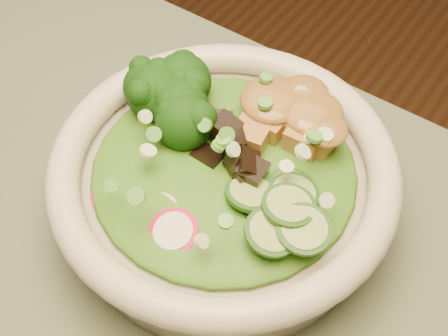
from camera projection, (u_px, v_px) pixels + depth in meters
The scene contains 9 objects.
salad_bowl at pixel (224, 184), 0.48m from camera, with size 0.27×0.27×0.07m.
lettuce_bed at pixel (224, 167), 0.47m from camera, with size 0.20×0.20×0.02m, color #1F5B13.
broccoli_florets at pixel (171, 108), 0.48m from camera, with size 0.08×0.07×0.04m, color black, non-canonical shape.
radish_slices at pixel (155, 213), 0.44m from camera, with size 0.11×0.04×0.02m, color #AE0D3E, non-canonical shape.
cucumber_slices at pixel (282, 214), 0.43m from camera, with size 0.07×0.07×0.04m, color #8BB062, non-canonical shape.
mushroom_heap at pixel (236, 148), 0.46m from camera, with size 0.07×0.07×0.04m, color black, non-canonical shape.
tofu_cubes at pixel (287, 118), 0.48m from camera, with size 0.09×0.06×0.04m, color olive, non-canonical shape.
peanut_sauce at pixel (288, 107), 0.47m from camera, with size 0.07×0.06×0.02m, color brown.
scallion_garnish at pixel (224, 147), 0.45m from camera, with size 0.19×0.19×0.02m, color #52A53A, non-canonical shape.
Camera 1 is at (0.34, -0.03, 1.18)m, focal length 50.00 mm.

